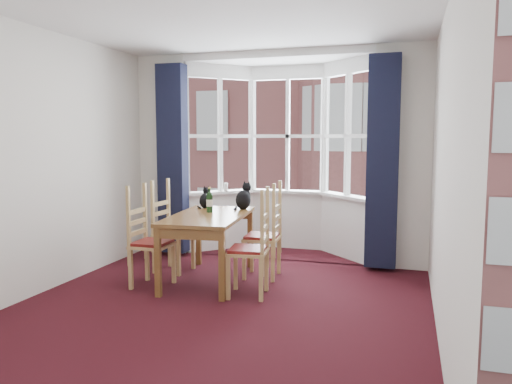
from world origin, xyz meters
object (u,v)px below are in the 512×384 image
at_px(chair_right_near, 256,252).
at_px(cat_left, 205,199).
at_px(chair_left_near, 145,244).
at_px(chair_right_far, 270,238).
at_px(candle_tall, 226,187).
at_px(dining_table, 209,222).
at_px(chair_left_far, 167,233).
at_px(cat_right, 244,198).
at_px(wine_bottle, 210,201).

height_order(chair_right_near, cat_left, cat_left).
distance_m(chair_left_near, cat_left, 1.05).
distance_m(chair_right_near, chair_right_far, 0.71).
height_order(cat_left, candle_tall, cat_left).
bearing_deg(chair_right_near, chair_right_far, 94.46).
bearing_deg(dining_table, chair_left_near, -146.96).
xyz_separation_m(chair_left_far, cat_right, (0.91, 0.28, 0.44)).
relative_size(chair_left_near, candle_tall, 7.57).
height_order(chair_right_near, candle_tall, candle_tall).
xyz_separation_m(dining_table, chair_left_near, (-0.61, -0.39, -0.21)).
bearing_deg(wine_bottle, chair_right_far, 13.03).
height_order(chair_right_near, chair_right_far, same).
distance_m(chair_right_far, wine_bottle, 0.83).
distance_m(dining_table, candle_tall, 1.65).
distance_m(dining_table, wine_bottle, 0.29).
xyz_separation_m(chair_left_near, candle_tall, (0.23, 1.98, 0.46)).
relative_size(chair_right_near, wine_bottle, 3.07).
height_order(dining_table, wine_bottle, wine_bottle).
height_order(cat_right, candle_tall, cat_right).
bearing_deg(chair_right_near, chair_left_near, -179.39).
relative_size(cat_right, candle_tall, 2.89).
height_order(chair_right_far, cat_left, cat_left).
bearing_deg(cat_left, dining_table, -63.84).
bearing_deg(cat_left, chair_left_near, -111.56).
height_order(chair_left_near, cat_left, cat_left).
bearing_deg(chair_right_near, dining_table, 151.26).
xyz_separation_m(chair_left_far, chair_right_far, (1.30, 0.07, 0.00)).
xyz_separation_m(cat_right, wine_bottle, (-0.30, -0.38, -0.00)).
bearing_deg(cat_left, candle_tall, 96.80).
bearing_deg(chair_left_near, chair_right_far, 30.22).
height_order(cat_left, wine_bottle, wine_bottle).
xyz_separation_m(chair_right_near, wine_bottle, (-0.75, 0.55, 0.43)).
bearing_deg(wine_bottle, chair_left_near, -134.31).
bearing_deg(chair_left_far, chair_right_far, 2.96).
xyz_separation_m(dining_table, cat_right, (0.24, 0.55, 0.22)).
height_order(chair_left_near, wine_bottle, wine_bottle).
bearing_deg(cat_left, chair_left_far, -149.43).
xyz_separation_m(chair_left_near, wine_bottle, (0.55, 0.56, 0.43)).
bearing_deg(chair_left_near, candle_tall, 83.42).
bearing_deg(dining_table, chair_right_far, 27.39).
height_order(chair_right_far, wine_bottle, wine_bottle).
height_order(cat_left, cat_right, cat_right).
distance_m(chair_right_near, cat_right, 1.12).
relative_size(chair_right_near, chair_right_far, 1.00).
relative_size(chair_right_far, wine_bottle, 3.07).
bearing_deg(chair_left_far, wine_bottle, -8.70).
bearing_deg(cat_right, cat_left, -175.55).
xyz_separation_m(cat_left, cat_right, (0.49, 0.04, 0.03)).
distance_m(chair_left_far, candle_tall, 1.43).
relative_size(chair_left_far, cat_right, 2.62).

